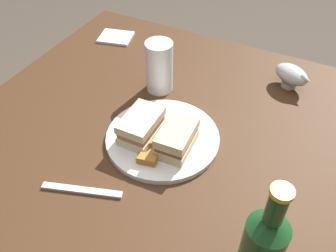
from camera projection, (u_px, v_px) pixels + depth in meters
name	position (u px, v px, depth m)	size (l,w,h in m)	color
dining_table	(172.00, 211.00, 1.19)	(1.07, 0.96, 0.75)	#422816
plate	(163.00, 138.00, 0.90)	(0.28, 0.28, 0.01)	white
sandwich_half_left	(141.00, 126.00, 0.88)	(0.08, 0.12, 0.06)	beige
sandwich_half_right	(177.00, 138.00, 0.85)	(0.08, 0.12, 0.06)	beige
potato_wedge_front	(155.00, 142.00, 0.87)	(0.04, 0.02, 0.02)	#B77F33
potato_wedge_middle	(158.00, 151.00, 0.84)	(0.05, 0.02, 0.02)	#B77F33
potato_wedge_back	(137.00, 142.00, 0.87)	(0.05, 0.02, 0.02)	#B77F33
potato_wedge_left_edge	(148.00, 160.00, 0.82)	(0.04, 0.02, 0.02)	#AD702D
potato_wedge_right_edge	(151.00, 136.00, 0.88)	(0.05, 0.02, 0.02)	gold
potato_wedge_stray	(132.00, 139.00, 0.87)	(0.05, 0.02, 0.02)	#B77F33
pint_glass	(159.00, 70.00, 1.01)	(0.08, 0.08, 0.15)	white
gravy_boat	(292.00, 75.00, 1.04)	(0.12, 0.11, 0.07)	#B7B7BC
cider_bottle	(260.00, 252.00, 0.57)	(0.07, 0.07, 0.27)	#19421E
napkin	(116.00, 37.00, 1.26)	(0.11, 0.09, 0.01)	white
fork	(82.00, 190.00, 0.79)	(0.18, 0.02, 0.01)	silver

